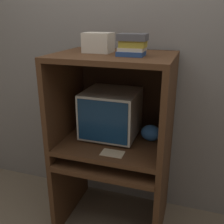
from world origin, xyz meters
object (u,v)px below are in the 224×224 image
(snack_bag, at_px, (151,133))
(book_stack, at_px, (132,45))
(storage_box, at_px, (98,43))
(mouse, at_px, (140,163))
(keyboard, at_px, (100,157))
(crt_monitor, at_px, (111,113))

(snack_bag, distance_m, book_stack, 0.71)
(snack_bag, relative_size, book_stack, 0.81)
(storage_box, bearing_deg, mouse, -21.43)
(keyboard, height_order, snack_bag, snack_bag)
(mouse, distance_m, book_stack, 0.85)
(keyboard, height_order, storage_box, storage_box)
(mouse, relative_size, snack_bag, 0.44)
(book_stack, bearing_deg, mouse, -25.40)
(book_stack, bearing_deg, crt_monitor, 145.00)
(crt_monitor, xyz_separation_m, mouse, (0.28, -0.18, -0.30))
(storage_box, bearing_deg, crt_monitor, 21.81)
(storage_box, bearing_deg, book_stack, -20.11)
(mouse, bearing_deg, snack_bag, 77.72)
(crt_monitor, relative_size, book_stack, 2.19)
(crt_monitor, relative_size, storage_box, 2.12)
(keyboard, distance_m, snack_bag, 0.44)
(crt_monitor, xyz_separation_m, keyboard, (-0.03, -0.18, -0.30))
(crt_monitor, relative_size, mouse, 6.14)
(mouse, bearing_deg, book_stack, 154.60)
(keyboard, bearing_deg, mouse, 0.87)
(mouse, relative_size, storage_box, 0.34)
(crt_monitor, relative_size, snack_bag, 2.70)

